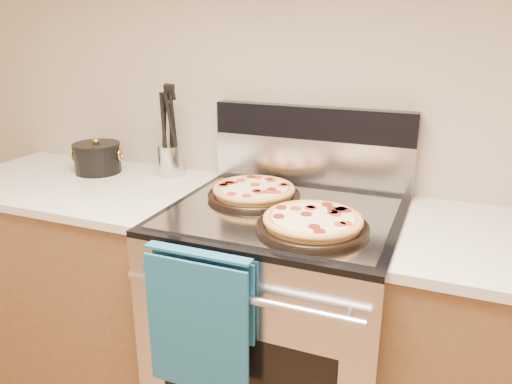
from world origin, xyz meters
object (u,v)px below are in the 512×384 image
at_px(pepperoni_pizza_back, 254,192).
at_px(pepperoni_pizza_front, 313,222).
at_px(range_body, 281,332).
at_px(utensil_crock, 170,160).
at_px(saucepan, 98,159).

height_order(pepperoni_pizza_back, pepperoni_pizza_front, pepperoni_pizza_front).
distance_m(range_body, utensil_crock, 0.82).
bearing_deg(pepperoni_pizza_back, range_body, -27.33).
bearing_deg(pepperoni_pizza_front, range_body, 136.21).
distance_m(pepperoni_pizza_back, pepperoni_pizza_front, 0.34).
height_order(range_body, utensil_crock, utensil_crock).
bearing_deg(saucepan, range_body, -10.44).
height_order(range_body, pepperoni_pizza_front, pepperoni_pizza_front).
relative_size(pepperoni_pizza_front, utensil_crock, 2.57).
height_order(pepperoni_pizza_back, saucepan, saucepan).
relative_size(pepperoni_pizza_back, saucepan, 1.71).
bearing_deg(utensil_crock, pepperoni_pizza_front, -27.38).
xyz_separation_m(pepperoni_pizza_back, utensil_crock, (-0.44, 0.17, 0.03)).
bearing_deg(utensil_crock, saucepan, -166.15).
height_order(pepperoni_pizza_front, utensil_crock, utensil_crock).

